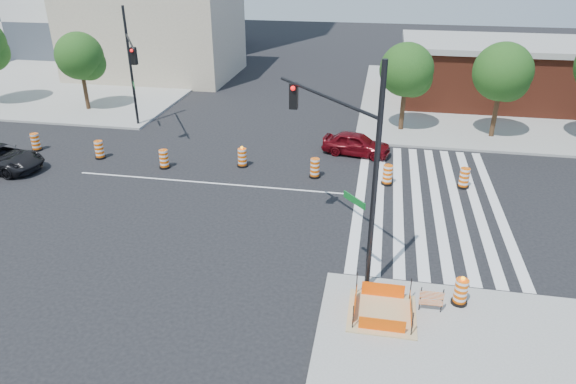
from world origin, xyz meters
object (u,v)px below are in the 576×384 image
red_coupe (356,144)px  dark_suv (0,158)px  signal_pole_nw (131,61)px  signal_pole_se (345,147)px

red_coupe → dark_suv: size_ratio=0.81×
dark_suv → signal_pole_nw: signal_pole_nw is taller
signal_pole_se → signal_pole_nw: size_ratio=1.06×
red_coupe → signal_pole_nw: (-13.93, 1.23, 3.94)m
signal_pole_nw → dark_suv: bearing=-65.3°
red_coupe → signal_pole_se: 12.37m
signal_pole_se → signal_pole_nw: 19.06m
red_coupe → signal_pole_nw: size_ratio=0.52×
dark_suv → signal_pole_nw: bearing=-26.6°
dark_suv → signal_pole_se: size_ratio=0.60×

